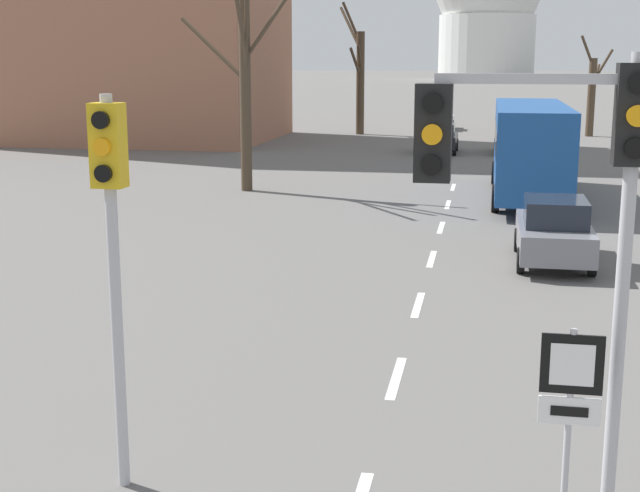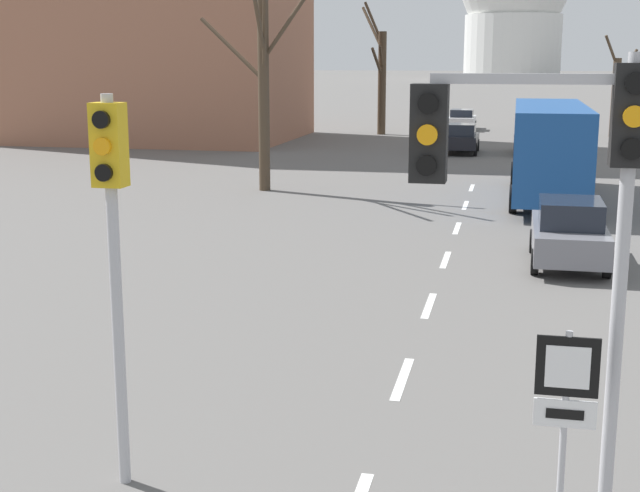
{
  "view_description": "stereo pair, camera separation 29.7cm",
  "coord_description": "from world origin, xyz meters",
  "views": [
    {
      "loc": [
        1.33,
        -2.69,
        5.12
      ],
      "look_at": [
        -0.59,
        7.49,
        2.94
      ],
      "focal_mm": 50.0,
      "sensor_mm": 36.0,
      "label": 1
    },
    {
      "loc": [
        1.62,
        -2.63,
        5.12
      ],
      "look_at": [
        -0.59,
        7.49,
        2.94
      ],
      "focal_mm": 50.0,
      "sensor_mm": 36.0,
      "label": 2
    }
  ],
  "objects": [
    {
      "name": "traffic_signal_near_right",
      "position": [
        2.03,
        6.16,
        3.94
      ],
      "size": [
        2.24,
        0.34,
        5.19
      ],
      "color": "#B2B2B7",
      "rests_on": "ground_plane"
    },
    {
      "name": "sedan_near_left",
      "position": [
        2.94,
        73.57,
        0.82
      ],
      "size": [
        1.94,
        4.57,
        1.63
      ],
      "color": "#B7B7BC",
      "rests_on": "ground_plane"
    },
    {
      "name": "sedan_far_left",
      "position": [
        3.06,
        20.2,
        0.84
      ],
      "size": [
        1.86,
        4.14,
        1.69
      ],
      "color": "slate",
      "rests_on": "ground_plane"
    },
    {
      "name": "traffic_signal_near_left",
      "position": [
        -2.9,
        6.8,
        3.31
      ],
      "size": [
        0.36,
        0.34,
        4.74
      ],
      "color": "#B2B2B7",
      "rests_on": "ground_plane"
    },
    {
      "name": "city_bus",
      "position": [
        2.85,
        31.13,
        2.05
      ],
      "size": [
        2.66,
        10.8,
        3.48
      ],
      "color": "#19478C",
      "rests_on": "ground_plane"
    },
    {
      "name": "sedan_near_right",
      "position": [
        -2.25,
        64.12,
        0.76
      ],
      "size": [
        1.96,
        4.34,
        1.49
      ],
      "color": "silver",
      "rests_on": "ground_plane"
    },
    {
      "name": "lane_stripe_2",
      "position": [
        0.0,
        11.14,
        0.0
      ],
      "size": [
        0.16,
        2.0,
        0.01
      ],
      "primitive_type": "cube",
      "color": "silver",
      "rests_on": "ground_plane"
    },
    {
      "name": "bare_tree_right_near",
      "position": [
        8.03,
        59.98,
        2.89
      ],
      "size": [
        2.29,
        2.08,
        6.67
      ],
      "color": "#473828",
      "rests_on": "ground_plane"
    },
    {
      "name": "sedan_far_right",
      "position": [
        -1.32,
        47.13,
        0.83
      ],
      "size": [
        1.97,
        4.14,
        1.63
      ],
      "color": "black",
      "rests_on": "ground_plane"
    },
    {
      "name": "sedan_mid_centre",
      "position": [
        2.56,
        47.63,
        0.81
      ],
      "size": [
        1.78,
        4.48,
        1.59
      ],
      "color": "#2D4C33",
      "rests_on": "ground_plane"
    },
    {
      "name": "bare_tree_left_near",
      "position": [
        -7.99,
        31.06,
        4.58
      ],
      "size": [
        5.01,
        4.17,
        9.77
      ],
      "color": "#473828",
      "rests_on": "ground_plane"
    },
    {
      "name": "lane_stripe_3",
      "position": [
        0.0,
        15.64,
        0.0
      ],
      "size": [
        0.16,
        2.0,
        0.01
      ],
      "primitive_type": "cube",
      "color": "silver",
      "rests_on": "ground_plane"
    },
    {
      "name": "lane_stripe_6",
      "position": [
        0.0,
        29.14,
        0.0
      ],
      "size": [
        0.16,
        2.0,
        0.01
      ],
      "primitive_type": "cube",
      "color": "silver",
      "rests_on": "ground_plane"
    },
    {
      "name": "lane_stripe_7",
      "position": [
        0.0,
        33.64,
        0.0
      ],
      "size": [
        0.16,
        2.0,
        0.01
      ],
      "primitive_type": "cube",
      "color": "silver",
      "rests_on": "ground_plane"
    },
    {
      "name": "route_sign_post",
      "position": [
        2.22,
        5.84,
        1.76
      ],
      "size": [
        0.6,
        0.08,
        2.57
      ],
      "color": "#B2B2B7",
      "rests_on": "ground_plane"
    },
    {
      "name": "lane_stripe_5",
      "position": [
        0.0,
        24.64,
        0.0
      ],
      "size": [
        0.16,
        2.0,
        0.01
      ],
      "primitive_type": "cube",
      "color": "silver",
      "rests_on": "ground_plane"
    },
    {
      "name": "bare_tree_left_far",
      "position": [
        -7.53,
        58.73,
        3.99
      ],
      "size": [
        2.07,
        4.63,
        8.95
      ],
      "color": "#473828",
      "rests_on": "ground_plane"
    },
    {
      "name": "capitol_dome",
      "position": [
        0.0,
        226.74,
        17.98
      ],
      "size": [
        26.13,
        26.13,
        36.91
      ],
      "color": "silver",
      "rests_on": "ground_plane"
    },
    {
      "name": "lane_stripe_4",
      "position": [
        0.0,
        20.14,
        0.0
      ],
      "size": [
        0.16,
        2.0,
        0.01
      ],
      "primitive_type": "cube",
      "color": "silver",
      "rests_on": "ground_plane"
    }
  ]
}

